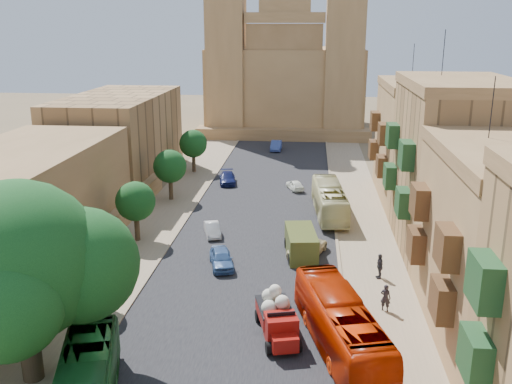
% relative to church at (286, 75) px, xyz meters
% --- Properties ---
extents(road_surface, '(14.00, 140.00, 0.01)m').
position_rel_church_xyz_m(road_surface, '(0.00, -48.61, -9.51)').
color(road_surface, black).
rests_on(road_surface, ground).
extents(sidewalk_east, '(5.00, 140.00, 0.01)m').
position_rel_church_xyz_m(sidewalk_east, '(9.50, -48.61, -9.51)').
color(sidewalk_east, '#8A765A').
rests_on(sidewalk_east, ground).
extents(sidewalk_west, '(5.00, 140.00, 0.01)m').
position_rel_church_xyz_m(sidewalk_west, '(-9.50, -48.61, -9.51)').
color(sidewalk_west, '#8A765A').
rests_on(sidewalk_west, ground).
extents(kerb_east, '(0.25, 140.00, 0.12)m').
position_rel_church_xyz_m(kerb_east, '(7.00, -48.61, -9.46)').
color(kerb_east, '#8A765A').
rests_on(kerb_east, ground).
extents(kerb_west, '(0.25, 140.00, 0.12)m').
position_rel_church_xyz_m(kerb_west, '(-7.00, -48.61, -9.46)').
color(kerb_west, '#8A765A').
rests_on(kerb_west, ground).
extents(townhouse_b, '(9.00, 14.00, 14.90)m').
position_rel_church_xyz_m(townhouse_b, '(15.95, -67.61, -3.86)').
color(townhouse_b, olive).
rests_on(townhouse_b, ground).
extents(townhouse_c, '(9.00, 14.00, 17.40)m').
position_rel_church_xyz_m(townhouse_c, '(15.95, -53.61, -2.61)').
color(townhouse_c, '#9D7547').
rests_on(townhouse_c, ground).
extents(townhouse_d, '(9.00, 14.00, 15.90)m').
position_rel_church_xyz_m(townhouse_d, '(15.95, -39.61, -3.36)').
color(townhouse_d, olive).
rests_on(townhouse_d, ground).
extents(west_wall, '(1.00, 40.00, 1.80)m').
position_rel_church_xyz_m(west_wall, '(-12.50, -58.61, -8.62)').
color(west_wall, olive).
rests_on(west_wall, ground).
extents(west_building_low, '(10.00, 28.00, 8.40)m').
position_rel_church_xyz_m(west_building_low, '(-18.00, -60.61, -5.32)').
color(west_building_low, brown).
rests_on(west_building_low, ground).
extents(west_building_mid, '(10.00, 22.00, 10.00)m').
position_rel_church_xyz_m(west_building_mid, '(-18.00, -34.61, -4.52)').
color(west_building_mid, '#9D7547').
rests_on(west_building_mid, ground).
extents(church, '(28.00, 22.50, 36.30)m').
position_rel_church_xyz_m(church, '(0.00, 0.00, 0.00)').
color(church, olive).
rests_on(church, ground).
extents(ficus_tree, '(10.65, 9.80, 10.65)m').
position_rel_church_xyz_m(ficus_tree, '(-9.41, -74.61, -3.22)').
color(ficus_tree, '#382B1C').
rests_on(ficus_tree, ground).
extents(street_tree_a, '(3.34, 3.34, 5.14)m').
position_rel_church_xyz_m(street_tree_a, '(-10.00, -66.61, -6.07)').
color(street_tree_a, '#382B1C').
rests_on(street_tree_a, ground).
extents(street_tree_b, '(3.36, 3.36, 5.16)m').
position_rel_church_xyz_m(street_tree_b, '(-10.00, -54.61, -6.06)').
color(street_tree_b, '#382B1C').
rests_on(street_tree_b, ground).
extents(street_tree_c, '(3.47, 3.47, 5.34)m').
position_rel_church_xyz_m(street_tree_c, '(-10.00, -42.61, -5.94)').
color(street_tree_c, '#382B1C').
rests_on(street_tree_c, ground).
extents(street_tree_d, '(3.47, 3.47, 5.33)m').
position_rel_church_xyz_m(street_tree_d, '(-10.00, -30.61, -5.94)').
color(street_tree_d, '#382B1C').
rests_on(street_tree_d, ground).
extents(red_truck, '(3.07, 5.31, 2.94)m').
position_rel_church_xyz_m(red_truck, '(2.88, -69.17, -8.22)').
color(red_truck, maroon).
rests_on(red_truck, ground).
extents(olive_pickup, '(2.87, 5.30, 2.09)m').
position_rel_church_xyz_m(olive_pickup, '(4.00, -56.69, -8.50)').
color(olive_pickup, '#454E1D').
rests_on(olive_pickup, ground).
extents(bus_red_east, '(5.48, 11.52, 3.13)m').
position_rel_church_xyz_m(bus_red_east, '(6.50, -70.30, -7.95)').
color(bus_red_east, '#C12502').
rests_on(bus_red_east, ground).
extents(bus_cream_east, '(3.43, 11.01, 3.02)m').
position_rel_church_xyz_m(bus_cream_east, '(6.50, -46.20, -8.01)').
color(bus_cream_east, beige).
rests_on(bus_cream_east, ground).
extents(car_blue_a, '(2.62, 4.31, 1.37)m').
position_rel_church_xyz_m(car_blue_a, '(-1.97, -59.50, -8.83)').
color(car_blue_a, '#3C6096').
rests_on(car_blue_a, ground).
extents(car_white_a, '(2.09, 3.57, 1.11)m').
position_rel_church_xyz_m(car_white_a, '(-3.82, -52.84, -8.96)').
color(car_white_a, silver).
rests_on(car_white_a, ground).
extents(car_cream, '(3.56, 5.08, 1.29)m').
position_rel_church_xyz_m(car_cream, '(4.55, -56.46, -8.87)').
color(car_cream, '#CDBD8C').
rests_on(car_cream, ground).
extents(car_dkblue, '(2.53, 4.66, 1.28)m').
position_rel_church_xyz_m(car_dkblue, '(-5.00, -35.72, -8.87)').
color(car_dkblue, '#11184D').
rests_on(car_dkblue, ground).
extents(car_white_b, '(2.36, 3.54, 1.12)m').
position_rel_church_xyz_m(car_white_b, '(2.93, -37.66, -8.96)').
color(car_white_b, white).
rests_on(car_white_b, ground).
extents(car_blue_b, '(1.55, 4.31, 1.42)m').
position_rel_church_xyz_m(car_blue_b, '(-0.50, -16.79, -8.81)').
color(car_blue_b, '#374B93').
rests_on(car_blue_b, ground).
extents(pedestrian_a, '(0.78, 0.65, 1.83)m').
position_rel_church_xyz_m(pedestrian_a, '(9.60, -65.37, -8.60)').
color(pedestrian_a, black).
rests_on(pedestrian_a, ground).
extents(pedestrian_c, '(0.65, 1.17, 1.88)m').
position_rel_church_xyz_m(pedestrian_c, '(9.76, -60.39, -8.57)').
color(pedestrian_c, '#333239').
rests_on(pedestrian_c, ground).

